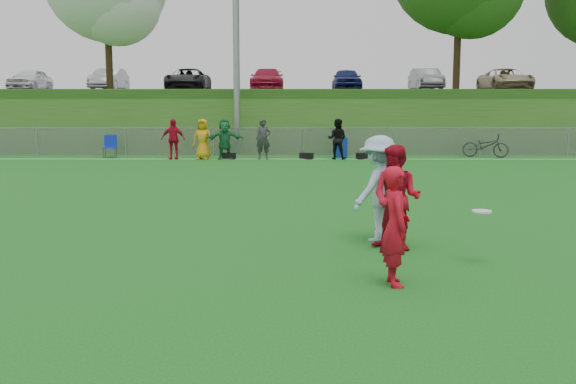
{
  "coord_description": "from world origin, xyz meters",
  "views": [
    {
      "loc": [
        -0.51,
        -8.98,
        2.31
      ],
      "look_at": [
        -0.55,
        0.5,
        1.01
      ],
      "focal_mm": 40.0,
      "sensor_mm": 36.0,
      "label": 1
    }
  ],
  "objects_px": {
    "player_blue": "(379,189)",
    "recycling_bin": "(341,147)",
    "player_red_left": "(395,226)",
    "frisbee": "(482,211)",
    "player_red_center": "(397,198)",
    "bicycle": "(486,146)"
  },
  "relations": [
    {
      "from": "recycling_bin",
      "to": "bicycle",
      "type": "relative_size",
      "value": 0.44
    },
    {
      "from": "player_red_left",
      "to": "frisbee",
      "type": "relative_size",
      "value": 5.43
    },
    {
      "from": "player_red_left",
      "to": "bicycle",
      "type": "distance_m",
      "value": 21.19
    },
    {
      "from": "bicycle",
      "to": "frisbee",
      "type": "bearing_deg",
      "value": -174.24
    },
    {
      "from": "frisbee",
      "to": "player_red_center",
      "type": "bearing_deg",
      "value": 140.35
    },
    {
      "from": "player_red_left",
      "to": "player_red_center",
      "type": "bearing_deg",
      "value": -14.5
    },
    {
      "from": "player_red_center",
      "to": "recycling_bin",
      "type": "bearing_deg",
      "value": 117.84
    },
    {
      "from": "player_red_center",
      "to": "player_blue",
      "type": "distance_m",
      "value": 0.7
    },
    {
      "from": "recycling_bin",
      "to": "player_blue",
      "type": "bearing_deg",
      "value": -92.32
    },
    {
      "from": "frisbee",
      "to": "recycling_bin",
      "type": "relative_size",
      "value": 0.33
    },
    {
      "from": "player_red_center",
      "to": "player_blue",
      "type": "relative_size",
      "value": 0.94
    },
    {
      "from": "player_red_center",
      "to": "bicycle",
      "type": "bearing_deg",
      "value": 98.65
    },
    {
      "from": "player_red_left",
      "to": "player_red_center",
      "type": "relative_size",
      "value": 0.92
    },
    {
      "from": "bicycle",
      "to": "player_red_left",
      "type": "bearing_deg",
      "value": -177.06
    },
    {
      "from": "frisbee",
      "to": "player_red_left",
      "type": "bearing_deg",
      "value": -142.12
    },
    {
      "from": "recycling_bin",
      "to": "player_red_left",
      "type": "bearing_deg",
      "value": -92.45
    },
    {
      "from": "bicycle",
      "to": "player_blue",
      "type": "bearing_deg",
      "value": -179.42
    },
    {
      "from": "player_blue",
      "to": "player_red_left",
      "type": "bearing_deg",
      "value": 41.79
    },
    {
      "from": "frisbee",
      "to": "bicycle",
      "type": "height_order",
      "value": "bicycle"
    },
    {
      "from": "player_blue",
      "to": "recycling_bin",
      "type": "relative_size",
      "value": 2.07
    },
    {
      "from": "player_blue",
      "to": "bicycle",
      "type": "xyz_separation_m",
      "value": [
        7.01,
        17.25,
        -0.38
      ]
    },
    {
      "from": "player_blue",
      "to": "bicycle",
      "type": "distance_m",
      "value": 18.63
    }
  ]
}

